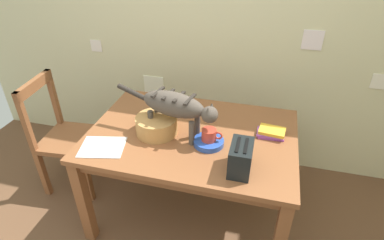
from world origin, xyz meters
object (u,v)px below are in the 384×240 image
Objects in this scene: coffee_mug at (209,135)px; toaster at (241,158)px; dining_table at (192,143)px; book_stack at (271,132)px; wooden_chair_near at (66,137)px; magazine at (103,147)px; saucer_bowl at (209,142)px; cat at (176,106)px; wicker_basket at (157,125)px.

toaster reaches higher than coffee_mug.
book_stack is (0.50, 0.10, 0.11)m from dining_table.
wooden_chair_near is (-1.06, 0.07, -0.18)m from dining_table.
magazine is 1.46× the size of book_stack.
dining_table is at bearing -168.86° from book_stack.
wooden_chair_near reaches higher than coffee_mug.
saucer_bowl is at bearing 4.65° from magazine.
book_stack reaches higher than magazine.
toaster is (0.44, -0.23, -0.13)m from cat.
cat is 3.82× the size of book_stack.
cat is 2.62× the size of magazine.
toaster is (0.57, -0.23, 0.03)m from wicker_basket.
saucer_bowl is 0.36m from wicker_basket.
saucer_bowl is 0.06m from coffee_mug.
book_stack is 0.91× the size of toaster.
toaster is at bearing -12.18° from magazine.
wooden_chair_near is at bearing 165.98° from toaster.
saucer_bowl is 0.30m from toaster.
wooden_chair_near reaches higher than dining_table.
coffee_mug is at bearing -35.30° from dining_table.
cat is 0.30m from saucer_bowl.
dining_table is 1.08m from wooden_chair_near.
wooden_chair_near is (-0.83, 0.12, -0.33)m from wicker_basket.
coffee_mug is (0.14, -0.10, 0.16)m from dining_table.
wicker_basket is at bearing 173.30° from saucer_bowl.
wicker_basket reaches higher than book_stack.
cat reaches higher than saucer_bowl.
toaster is at bearing 71.03° from wooden_chair_near.
wicker_basket is (-0.22, -0.05, 0.14)m from dining_table.
wooden_chair_near reaches higher than toaster.
dining_table is 10.33× the size of coffee_mug.
coffee_mug is at bearing 138.79° from toaster.
saucer_bowl is 0.71× the size of magazine.
dining_table is 0.19m from saucer_bowl.
wicker_basket is (-0.73, -0.15, 0.04)m from book_stack.
wicker_basket is 0.29× the size of wooden_chair_near.
toaster reaches higher than wicker_basket.
dining_table is at bearing 144.09° from saucer_bowl.
wooden_chair_near is (-1.19, 0.16, -0.34)m from coffee_mug.
saucer_bowl is 0.70× the size of wicker_basket.
wooden_chair_near is at bearing 172.17° from saucer_bowl.
dining_table is 4.98× the size of wicker_basket.
wooden_chair_near is (-0.56, 0.36, -0.27)m from magazine.
cat reaches higher than coffee_mug.
wooden_chair_near is at bearing 176.35° from dining_table.
coffee_mug is at bearing -152.02° from book_stack.
wooden_chair_near is (-0.97, 0.12, -0.49)m from cat.
cat is at bearing -149.28° from dining_table.
magazine is (-0.63, -0.20, -0.07)m from coffee_mug.
magazine is (-0.41, -0.24, -0.22)m from cat.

